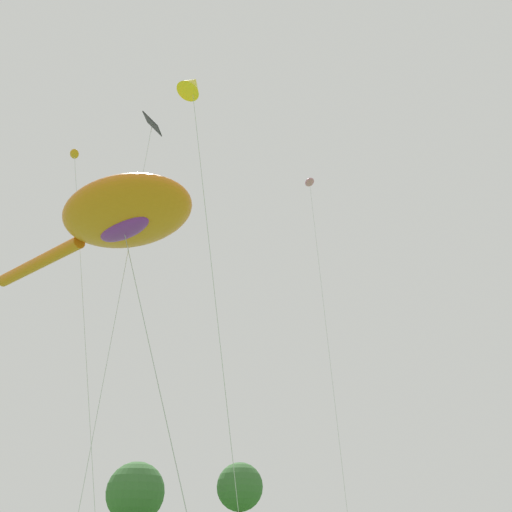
{
  "coord_description": "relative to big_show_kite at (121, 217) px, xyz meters",
  "views": [
    {
      "loc": [
        -6.76,
        -3.38,
        1.69
      ],
      "look_at": [
        -0.4,
        7.5,
        8.26
      ],
      "focal_mm": 39.32,
      "sensor_mm": 36.0,
      "label": 1
    }
  ],
  "objects": [
    {
      "name": "small_kite_box_yellow",
      "position": [
        1.71,
        3.23,
        6.77
      ],
      "size": [
        2.65,
        3.48,
        20.9
      ],
      "rotation": [
        0.0,
        0.0,
        -0.32
      ],
      "color": "black",
      "rests_on": "ground"
    },
    {
      "name": "small_kite_diamond_red",
      "position": [
        1.12,
        -3.31,
        4.26
      ],
      "size": [
        3.12,
        0.92,
        17.47
      ],
      "rotation": [
        0.0,
        0.0,
        -1.6
      ],
      "color": "yellow",
      "rests_on": "ground"
    },
    {
      "name": "tree_pine_center",
      "position": [
        16.68,
        43.96,
        -5.81
      ],
      "size": [
        6.18,
        6.18,
        9.95
      ],
      "color": "#513823",
      "rests_on": "ground"
    },
    {
      "name": "small_kite_tiny_distant",
      "position": [
        -0.96,
        6.68,
        6.34
      ],
      "size": [
        3.13,
        4.04,
        19.88
      ],
      "rotation": [
        0.0,
        0.0,
        1.62
      ],
      "color": "orange",
      "rests_on": "ground"
    },
    {
      "name": "small_kite_streamer_purple",
      "position": [
        14.58,
        7.67,
        10.9
      ],
      "size": [
        1.32,
        3.52,
        24.14
      ],
      "rotation": [
        0.0,
        0.0,
        1.15
      ],
      "color": "pink",
      "rests_on": "ground"
    },
    {
      "name": "tree_broad_distant",
      "position": [
        24.94,
        36.02,
        -5.52
      ],
      "size": [
        4.72,
        4.72,
        9.53
      ],
      "color": "#513823",
      "rests_on": "ground"
    },
    {
      "name": "big_show_kite",
      "position": [
        0.0,
        0.0,
        0.0
      ],
      "size": [
        6.14,
        12.7,
        13.39
      ],
      "rotation": [
        0.0,
        0.0,
        -1.21
      ],
      "color": "orange",
      "rests_on": "ground"
    }
  ]
}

